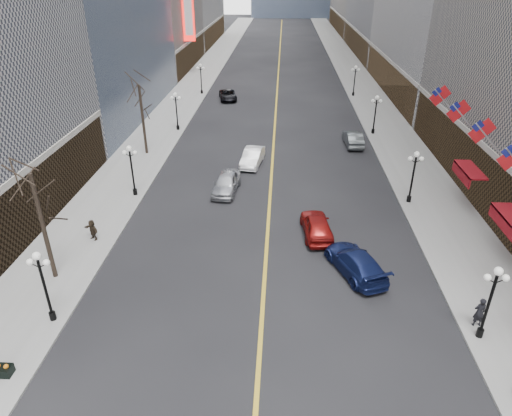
# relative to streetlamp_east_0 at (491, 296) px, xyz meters

# --- Properties ---
(sidewalk_east) EXTENTS (6.00, 230.00, 0.15)m
(sidewalk_east) POSITION_rel_streetlamp_east_0_xyz_m (2.20, 56.00, -2.83)
(sidewalk_east) COLOR gray
(sidewalk_east) RESTS_ON ground
(sidewalk_west) EXTENTS (6.00, 230.00, 0.15)m
(sidewalk_west) POSITION_rel_streetlamp_east_0_xyz_m (-25.80, 56.00, -2.83)
(sidewalk_west) COLOR gray
(sidewalk_west) RESTS_ON ground
(lane_line) EXTENTS (0.25, 200.00, 0.02)m
(lane_line) POSITION_rel_streetlamp_east_0_xyz_m (-11.80, 66.00, -2.89)
(lane_line) COLOR gold
(lane_line) RESTS_ON ground
(streetlamp_east_0) EXTENTS (1.26, 0.44, 4.52)m
(streetlamp_east_0) POSITION_rel_streetlamp_east_0_xyz_m (0.00, 0.00, 0.00)
(streetlamp_east_0) COLOR black
(streetlamp_east_0) RESTS_ON sidewalk_east
(streetlamp_east_1) EXTENTS (1.26, 0.44, 4.52)m
(streetlamp_east_1) POSITION_rel_streetlamp_east_0_xyz_m (0.00, 16.00, 0.00)
(streetlamp_east_1) COLOR black
(streetlamp_east_1) RESTS_ON sidewalk_east
(streetlamp_east_2) EXTENTS (1.26, 0.44, 4.52)m
(streetlamp_east_2) POSITION_rel_streetlamp_east_0_xyz_m (0.00, 34.00, 0.00)
(streetlamp_east_2) COLOR black
(streetlamp_east_2) RESTS_ON sidewalk_east
(streetlamp_east_3) EXTENTS (1.26, 0.44, 4.52)m
(streetlamp_east_3) POSITION_rel_streetlamp_east_0_xyz_m (0.00, 52.00, 0.00)
(streetlamp_east_3) COLOR black
(streetlamp_east_3) RESTS_ON sidewalk_east
(streetlamp_west_0) EXTENTS (1.26, 0.44, 4.52)m
(streetlamp_west_0) POSITION_rel_streetlamp_east_0_xyz_m (-23.60, 0.00, 0.00)
(streetlamp_west_0) COLOR black
(streetlamp_west_0) RESTS_ON sidewalk_west
(streetlamp_west_1) EXTENTS (1.26, 0.44, 4.52)m
(streetlamp_west_1) POSITION_rel_streetlamp_east_0_xyz_m (-23.60, 16.00, 0.00)
(streetlamp_west_1) COLOR black
(streetlamp_west_1) RESTS_ON sidewalk_west
(streetlamp_west_2) EXTENTS (1.26, 0.44, 4.52)m
(streetlamp_west_2) POSITION_rel_streetlamp_east_0_xyz_m (-23.60, 34.00, 0.00)
(streetlamp_west_2) COLOR black
(streetlamp_west_2) RESTS_ON sidewalk_west
(streetlamp_west_3) EXTENTS (1.26, 0.44, 4.52)m
(streetlamp_west_3) POSITION_rel_streetlamp_east_0_xyz_m (-23.60, 52.00, 0.00)
(streetlamp_west_3) COLOR black
(streetlamp_west_3) RESTS_ON sidewalk_west
(flag_3) EXTENTS (2.87, 0.12, 2.87)m
(flag_3) POSITION_rel_streetlamp_east_0_xyz_m (3.51, 13.00, 4.39)
(flag_3) COLOR #B2B2B7
(flag_3) RESTS_ON ground
(flag_4) EXTENTS (2.87, 0.12, 2.87)m
(flag_4) POSITION_rel_streetlamp_east_0_xyz_m (3.51, 18.00, 4.39)
(flag_4) COLOR #B2B2B7
(flag_4) RESTS_ON ground
(flag_5) EXTENTS (2.87, 0.12, 2.87)m
(flag_5) POSITION_rel_streetlamp_east_0_xyz_m (3.51, 23.00, 4.39)
(flag_5) COLOR #B2B2B7
(flag_5) RESTS_ON ground
(awning_b) EXTENTS (1.40, 4.00, 0.93)m
(awning_b) POSITION_rel_streetlamp_east_0_xyz_m (4.30, 8.00, 0.18)
(awning_b) COLOR maroon
(awning_b) RESTS_ON ground
(awning_c) EXTENTS (1.40, 4.00, 0.93)m
(awning_c) POSITION_rel_streetlamp_east_0_xyz_m (4.30, 16.00, 0.18)
(awning_c) COLOR maroon
(awning_c) RESTS_ON ground
(theatre_marquee) EXTENTS (2.00, 0.55, 12.00)m
(theatre_marquee) POSITION_rel_streetlamp_east_0_xyz_m (-27.68, 66.00, 9.10)
(theatre_marquee) COLOR red
(theatre_marquee) RESTS_ON ground
(tree_west_near) EXTENTS (3.60, 3.60, 7.92)m
(tree_west_near) POSITION_rel_streetlamp_east_0_xyz_m (-25.30, 4.00, 3.34)
(tree_west_near) COLOR #2D231C
(tree_west_near) RESTS_ON sidewalk_west
(tree_west_far) EXTENTS (3.60, 3.60, 7.92)m
(tree_west_far) POSITION_rel_streetlamp_east_0_xyz_m (-25.30, 26.00, 3.34)
(tree_west_far) COLOR #2D231C
(tree_west_far) RESTS_ON sidewalk_west
(car_nb_near) EXTENTS (2.49, 5.20, 1.71)m
(car_nb_near) POSITION_rel_streetlamp_east_0_xyz_m (-15.72, 17.33, -2.05)
(car_nb_near) COLOR #AEB1B6
(car_nb_near) RESTS_ON ground
(car_nb_mid) EXTENTS (2.41, 5.13, 1.63)m
(car_nb_mid) POSITION_rel_streetlamp_east_0_xyz_m (-13.80, 23.76, -2.09)
(car_nb_mid) COLOR silver
(car_nb_mid) RESTS_ON ground
(car_nb_far) EXTENTS (3.37, 5.54, 1.44)m
(car_nb_far) POSITION_rel_streetlamp_east_0_xyz_m (-19.12, 48.87, -2.18)
(car_nb_far) COLOR black
(car_nb_far) RESTS_ON ground
(car_sb_near) EXTENTS (4.22, 6.02, 1.62)m
(car_sb_near) POSITION_rel_streetlamp_east_0_xyz_m (-5.91, 5.69, -2.09)
(car_sb_near) COLOR #141E4E
(car_sb_near) RESTS_ON ground
(car_sb_mid) EXTENTS (2.49, 5.16, 1.70)m
(car_sb_mid) POSITION_rel_streetlamp_east_0_xyz_m (-8.16, 10.28, -2.05)
(car_sb_mid) COLOR maroon
(car_sb_mid) RESTS_ON ground
(car_sb_far) EXTENTS (1.92, 4.94, 1.60)m
(car_sb_far) POSITION_rel_streetlamp_east_0_xyz_m (-2.92, 30.00, -2.10)
(car_sb_far) COLOR #4B5153
(car_sb_far) RESTS_ON ground
(ped_ne_corner) EXTENTS (0.73, 0.57, 1.85)m
(ped_ne_corner) POSITION_rel_streetlamp_east_0_xyz_m (0.14, 0.88, -1.82)
(ped_ne_corner) COLOR black
(ped_ne_corner) RESTS_ON sidewalk_east
(ped_west_far) EXTENTS (1.45, 1.14, 1.57)m
(ped_west_far) POSITION_rel_streetlamp_east_0_xyz_m (-24.48, 8.56, -1.97)
(ped_west_far) COLOR black
(ped_west_far) RESTS_ON sidewalk_west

